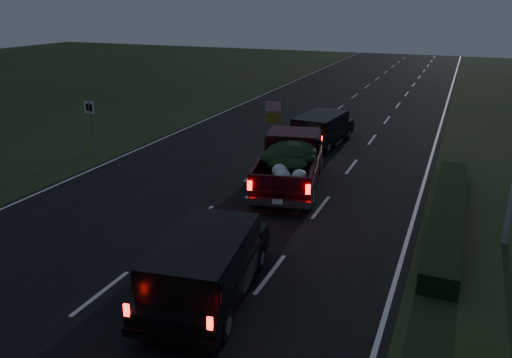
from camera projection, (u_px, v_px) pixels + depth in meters
The scene contains 7 objects.
ground at pixel (198, 218), 16.87m from camera, with size 120.00×120.00×0.00m, color black.
road_asphalt at pixel (198, 218), 16.87m from camera, with size 14.00×120.00×0.02m, color black.
hedge_row at pixel (448, 213), 16.55m from camera, with size 1.00×10.00×0.60m, color black.
route_sign at pixel (91, 119), 23.74m from camera, with size 0.55×0.08×2.50m.
pickup_truck at pixel (290, 159), 19.43m from camera, with size 3.26×6.03×3.00m.
lead_suv at pixel (321, 126), 25.12m from camera, with size 2.37×4.72×1.31m.
rear_suv at pixel (205, 261), 11.96m from camera, with size 2.69×5.02×1.37m.
Camera 1 is at (7.77, -13.49, 6.92)m, focal length 35.00 mm.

